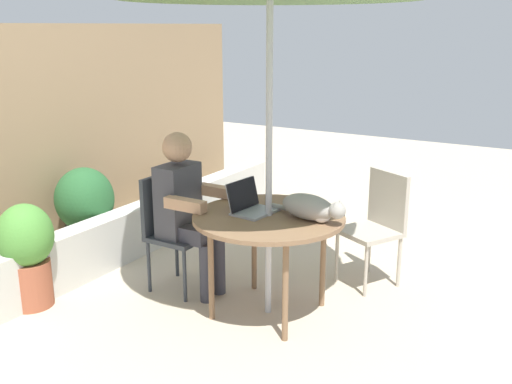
# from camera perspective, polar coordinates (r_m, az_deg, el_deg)

# --- Properties ---
(ground_plane) EXTENTS (14.00, 14.00, 0.00)m
(ground_plane) POSITION_cam_1_polar(r_m,az_deg,el_deg) (4.29, 1.17, -11.48)
(ground_plane) COLOR #BCAD93
(fence_back) EXTENTS (5.55, 0.08, 1.98)m
(fence_back) POSITION_cam_1_polar(r_m,az_deg,el_deg) (5.39, -20.24, 4.41)
(fence_back) COLOR #937756
(fence_back) RESTS_ON ground
(planter_wall_low) EXTENTS (5.00, 0.20, 0.44)m
(planter_wall_low) POSITION_cam_1_polar(r_m,az_deg,el_deg) (5.09, -14.39, -4.81)
(planter_wall_low) COLOR beige
(planter_wall_low) RESTS_ON ground
(patio_table) EXTENTS (1.04, 1.04, 0.72)m
(patio_table) POSITION_cam_1_polar(r_m,az_deg,el_deg) (4.03, 1.22, -3.05)
(patio_table) COLOR brown
(patio_table) RESTS_ON ground
(chair_occupied) EXTENTS (0.40, 0.40, 0.89)m
(chair_occupied) POSITION_cam_1_polar(r_m,az_deg,el_deg) (4.54, -8.29, -2.97)
(chair_occupied) COLOR #33383F
(chair_occupied) RESTS_ON ground
(chair_empty) EXTENTS (0.54, 0.54, 0.89)m
(chair_empty) POSITION_cam_1_polar(r_m,az_deg,el_deg) (4.67, 11.70, -2.59)
(chair_empty) COLOR #B2A899
(chair_empty) RESTS_ON ground
(person_seated) EXTENTS (0.48, 0.48, 1.23)m
(person_seated) POSITION_cam_1_polar(r_m,az_deg,el_deg) (4.39, -6.78, -1.22)
(person_seated) COLOR #3F3F47
(person_seated) RESTS_ON ground
(laptop) EXTENTS (0.33, 0.28, 0.21)m
(laptop) POSITION_cam_1_polar(r_m,az_deg,el_deg) (4.07, -0.71, -1.07)
(laptop) COLOR gray
(laptop) RESTS_ON patio_table
(cat) EXTENTS (0.25, 0.64, 0.17)m
(cat) POSITION_cam_1_polar(r_m,az_deg,el_deg) (3.91, 5.35, -1.53)
(cat) COLOR gray
(cat) RESTS_ON patio_table
(potted_plant_near_fence) EXTENTS (0.51, 0.51, 0.79)m
(potted_plant_near_fence) POSITION_cam_1_polar(r_m,az_deg,el_deg) (5.34, -16.17, -1.48)
(potted_plant_near_fence) COLOR #595654
(potted_plant_near_fence) RESTS_ON ground
(potted_plant_by_chair) EXTENTS (0.40, 0.40, 0.77)m
(potted_plant_by_chair) POSITION_cam_1_polar(r_m,az_deg,el_deg) (4.52, -21.27, -5.29)
(potted_plant_by_chair) COLOR #9E5138
(potted_plant_by_chair) RESTS_ON ground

